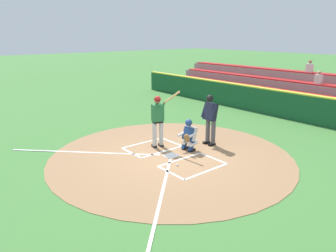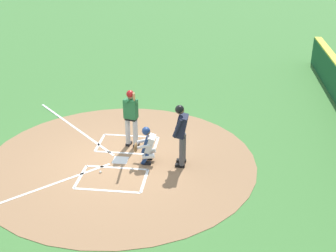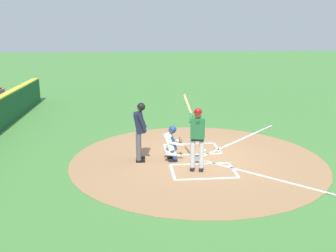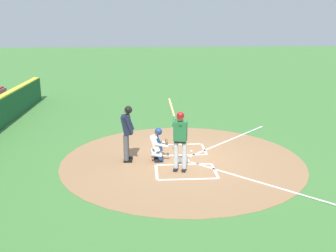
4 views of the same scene
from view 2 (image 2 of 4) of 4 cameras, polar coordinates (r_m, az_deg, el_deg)
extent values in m
plane|color=#427A38|center=(13.24, -6.14, -4.44)|extent=(120.00, 120.00, 0.00)
cylinder|color=#99704C|center=(13.24, -6.14, -4.42)|extent=(8.00, 8.00, 0.01)
cube|color=white|center=(13.24, -6.14, -4.38)|extent=(0.44, 0.44, 0.01)
cube|color=white|center=(12.19, -3.05, -7.04)|extent=(1.20, 0.08, 0.01)
cube|color=white|center=(12.59, -11.20, -6.40)|extent=(1.20, 0.08, 0.01)
cube|color=white|center=(12.86, -6.58, -5.35)|extent=(0.08, 1.80, 0.01)
cube|color=white|center=(11.87, -7.88, -8.23)|extent=(0.08, 1.80, 0.01)
cube|color=white|center=(13.99, -1.61, -2.53)|extent=(1.20, 0.08, 0.01)
cube|color=white|center=(14.34, -8.75, -2.11)|extent=(1.20, 0.08, 0.01)
cube|color=white|center=(13.62, -5.73, -3.47)|extent=(0.08, 1.80, 0.01)
cube|color=white|center=(14.66, -4.75, -1.26)|extent=(0.08, 1.80, 0.01)
cube|color=white|center=(15.58, -12.02, -0.11)|extent=(3.73, 3.73, 0.01)
cube|color=white|center=(12.19, -18.11, -8.40)|extent=(3.73, 3.73, 0.01)
cylinder|color=#BCBCBC|center=(13.85, -5.19, -0.69)|extent=(0.15, 0.15, 0.84)
cube|color=black|center=(14.08, -5.05, -2.30)|extent=(0.28, 0.18, 0.09)
cylinder|color=#BCBCBC|center=(13.74, -4.22, -0.86)|extent=(0.15, 0.15, 0.84)
cube|color=black|center=(13.98, -4.09, -2.48)|extent=(0.28, 0.18, 0.09)
cube|color=black|center=(13.60, -4.78, 1.01)|extent=(0.30, 0.38, 0.10)
cube|color=#236638|center=(13.48, -4.82, 2.21)|extent=(0.33, 0.45, 0.60)
sphere|color=#9E7051|center=(13.34, -4.85, 3.87)|extent=(0.21, 0.21, 0.21)
sphere|color=maroon|center=(13.30, -4.90, 4.12)|extent=(0.23, 0.23, 0.23)
cube|color=maroon|center=(13.41, -4.69, 4.14)|extent=(0.15, 0.19, 0.02)
cylinder|color=#236638|center=(13.34, -5.02, 3.25)|extent=(0.44, 0.19, 0.21)
cylinder|color=#236638|center=(13.25, -4.20, 3.14)|extent=(0.28, 0.15, 0.29)
cylinder|color=tan|center=(12.79, -4.39, 3.75)|extent=(0.72, 0.20, 0.53)
cylinder|color=tan|center=(13.19, -4.35, 3.31)|extent=(0.08, 0.09, 0.08)
cube|color=black|center=(12.95, -2.76, -4.81)|extent=(0.13, 0.26, 0.09)
cube|color=navy|center=(12.88, -2.95, -4.20)|extent=(0.13, 0.25, 0.37)
cylinder|color=silver|center=(12.83, -2.52, -3.91)|extent=(0.16, 0.37, 0.21)
cube|color=black|center=(13.23, -2.57, -4.13)|extent=(0.13, 0.26, 0.09)
cube|color=navy|center=(13.16, -2.76, -3.53)|extent=(0.13, 0.25, 0.37)
cylinder|color=silver|center=(13.11, -2.33, -3.24)|extent=(0.16, 0.37, 0.21)
cube|color=silver|center=(12.81, -2.41, -2.23)|extent=(0.41, 0.37, 0.52)
cube|color=navy|center=(12.82, -2.89, -2.21)|extent=(0.43, 0.23, 0.46)
sphere|color=brown|center=(12.65, -2.75, -0.73)|extent=(0.21, 0.21, 0.21)
sphere|color=navy|center=(12.65, -2.84, -0.64)|extent=(0.24, 0.24, 0.24)
cylinder|color=silver|center=(12.66, -3.28, -2.69)|extent=(0.10, 0.45, 0.20)
cylinder|color=silver|center=(13.02, -3.03, -1.88)|extent=(0.10, 0.45, 0.20)
ellipsoid|color=brown|center=(12.71, -4.17, -2.77)|extent=(0.28, 0.11, 0.28)
cylinder|color=#4C4C51|center=(12.59, 1.80, -3.30)|extent=(0.16, 0.16, 0.86)
cube|color=black|center=(12.82, 1.55, -5.12)|extent=(0.14, 0.28, 0.09)
cylinder|color=#4C4C51|center=(12.83, 1.97, -2.72)|extent=(0.16, 0.16, 0.86)
cube|color=black|center=(13.06, 1.72, -4.52)|extent=(0.14, 0.28, 0.09)
cube|color=#191E33|center=(12.39, 1.75, 0.03)|extent=(0.45, 0.38, 0.66)
sphere|color=brown|center=(12.20, 1.59, 2.05)|extent=(0.22, 0.22, 0.22)
sphere|color=black|center=(12.20, 1.50, 2.14)|extent=(0.25, 0.25, 0.25)
cylinder|color=#191E33|center=(12.17, 1.23, -0.28)|extent=(0.11, 0.29, 0.56)
cylinder|color=#191E33|center=(12.60, 1.53, 0.63)|extent=(0.11, 0.29, 0.56)
sphere|color=white|center=(12.67, -8.68, -5.86)|extent=(0.07, 0.07, 0.07)
camera|label=1|loc=(10.15, -58.06, -1.74)|focal=33.79mm
camera|label=3|loc=(22.58, 5.19, 18.57)|focal=40.23mm
camera|label=4|loc=(23.33, 3.39, 19.89)|focal=40.94mm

